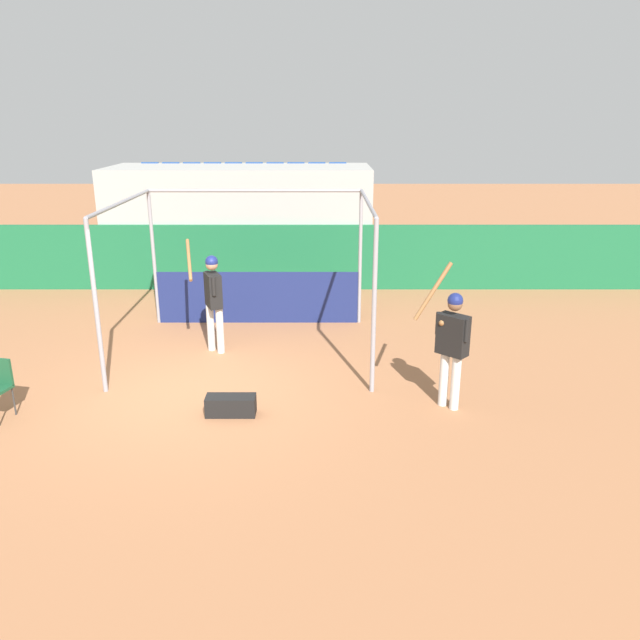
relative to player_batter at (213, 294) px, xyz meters
The scene contains 7 objects.
ground_plane 2.01m from the player_batter, 94.56° to the right, with size 60.00×60.00×0.00m, color #9E6642.
outfield_wall 4.20m from the player_batter, 91.86° to the left, with size 24.00×0.12×1.56m.
bleacher_section 5.47m from the player_batter, 91.43° to the left, with size 6.50×2.40×2.84m.
batting_cage 1.21m from the player_batter, 58.91° to the left, with size 4.15×3.41×2.68m.
player_batter is the anchor object (origin of this frame).
player_waiting 4.34m from the player_batter, 30.97° to the right, with size 0.78×0.64×2.07m.
equipment_bag 2.72m from the player_batter, 76.12° to the right, with size 0.70×0.28×0.28m.
Camera 1 is at (2.01, -8.73, 4.04)m, focal length 35.00 mm.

